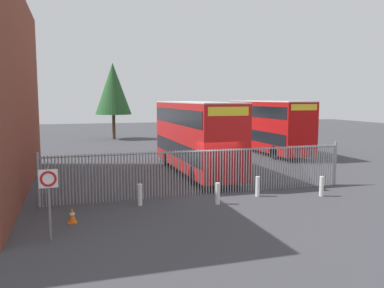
{
  "coord_description": "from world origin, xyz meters",
  "views": [
    {
      "loc": [
        -6.67,
        -17.6,
        4.61
      ],
      "look_at": [
        0.0,
        4.0,
        2.0
      ],
      "focal_mm": 36.81,
      "sensor_mm": 36.0,
      "label": 1
    }
  ],
  "objects_px": {
    "double_decker_bus_behind_fence_left": "(268,125)",
    "bollard_near_left": "(140,195)",
    "bollard_far_right": "(321,186)",
    "bollard_near_right": "(258,186)",
    "double_decker_bus_near_gate": "(195,134)",
    "bollard_center_front": "(218,193)",
    "traffic_cone_by_gate": "(72,215)",
    "speed_limit_sign_post": "(49,187)"
  },
  "relations": [
    {
      "from": "double_decker_bus_near_gate",
      "to": "speed_limit_sign_post",
      "type": "height_order",
      "value": "double_decker_bus_near_gate"
    },
    {
      "from": "double_decker_bus_behind_fence_left",
      "to": "bollard_near_left",
      "type": "relative_size",
      "value": 11.38
    },
    {
      "from": "double_decker_bus_near_gate",
      "to": "bollard_far_right",
      "type": "xyz_separation_m",
      "value": [
        3.94,
        -7.47,
        -1.95
      ]
    },
    {
      "from": "bollard_near_right",
      "to": "speed_limit_sign_post",
      "type": "xyz_separation_m",
      "value": [
        -9.12,
        -3.28,
        1.3
      ]
    },
    {
      "from": "double_decker_bus_near_gate",
      "to": "bollard_center_front",
      "type": "bearing_deg",
      "value": -99.88
    },
    {
      "from": "bollard_near_left",
      "to": "traffic_cone_by_gate",
      "type": "height_order",
      "value": "bollard_near_left"
    },
    {
      "from": "bollard_near_right",
      "to": "bollard_far_right",
      "type": "xyz_separation_m",
      "value": [
        2.91,
        -0.88,
        0.0
      ]
    },
    {
      "from": "bollard_center_front",
      "to": "traffic_cone_by_gate",
      "type": "xyz_separation_m",
      "value": [
        -6.12,
        -0.86,
        -0.19
      ]
    },
    {
      "from": "double_decker_bus_behind_fence_left",
      "to": "bollard_near_left",
      "type": "distance_m",
      "value": 18.93
    },
    {
      "from": "double_decker_bus_behind_fence_left",
      "to": "bollard_near_left",
      "type": "height_order",
      "value": "double_decker_bus_behind_fence_left"
    },
    {
      "from": "double_decker_bus_behind_fence_left",
      "to": "bollard_center_front",
      "type": "height_order",
      "value": "double_decker_bus_behind_fence_left"
    },
    {
      "from": "bollard_center_front",
      "to": "bollard_far_right",
      "type": "bearing_deg",
      "value": -1.43
    },
    {
      "from": "double_decker_bus_near_gate",
      "to": "bollard_near_left",
      "type": "xyz_separation_m",
      "value": [
        -4.57,
        -6.56,
        -1.95
      ]
    },
    {
      "from": "bollard_far_right",
      "to": "bollard_near_right",
      "type": "bearing_deg",
      "value": 163.18
    },
    {
      "from": "double_decker_bus_behind_fence_left",
      "to": "speed_limit_sign_post",
      "type": "xyz_separation_m",
      "value": [
        -16.74,
        -16.71,
        -0.65
      ]
    },
    {
      "from": "double_decker_bus_behind_fence_left",
      "to": "bollard_center_front",
      "type": "xyz_separation_m",
      "value": [
        -9.93,
        -14.18,
        -1.95
      ]
    },
    {
      "from": "double_decker_bus_behind_fence_left",
      "to": "bollard_center_front",
      "type": "bearing_deg",
      "value": -125.01
    },
    {
      "from": "double_decker_bus_behind_fence_left",
      "to": "bollard_far_right",
      "type": "height_order",
      "value": "double_decker_bus_behind_fence_left"
    },
    {
      "from": "traffic_cone_by_gate",
      "to": "double_decker_bus_near_gate",
      "type": "bearing_deg",
      "value": 47.95
    },
    {
      "from": "bollard_center_front",
      "to": "double_decker_bus_near_gate",
      "type": "bearing_deg",
      "value": 80.12
    },
    {
      "from": "bollard_near_right",
      "to": "traffic_cone_by_gate",
      "type": "distance_m",
      "value": 8.58
    },
    {
      "from": "bollard_near_right",
      "to": "traffic_cone_by_gate",
      "type": "bearing_deg",
      "value": -169.17
    },
    {
      "from": "double_decker_bus_behind_fence_left",
      "to": "bollard_near_right",
      "type": "relative_size",
      "value": 11.38
    },
    {
      "from": "bollard_near_right",
      "to": "traffic_cone_by_gate",
      "type": "relative_size",
      "value": 1.61
    },
    {
      "from": "bollard_far_right",
      "to": "traffic_cone_by_gate",
      "type": "relative_size",
      "value": 1.61
    },
    {
      "from": "double_decker_bus_behind_fence_left",
      "to": "bollard_center_front",
      "type": "distance_m",
      "value": 17.42
    },
    {
      "from": "bollard_near_left",
      "to": "bollard_far_right",
      "type": "height_order",
      "value": "same"
    },
    {
      "from": "bollard_far_right",
      "to": "speed_limit_sign_post",
      "type": "height_order",
      "value": "speed_limit_sign_post"
    },
    {
      "from": "double_decker_bus_near_gate",
      "to": "bollard_near_left",
      "type": "relative_size",
      "value": 11.38
    },
    {
      "from": "bollard_far_right",
      "to": "bollard_near_left",
      "type": "bearing_deg",
      "value": 173.87
    },
    {
      "from": "bollard_near_left",
      "to": "bollard_near_right",
      "type": "relative_size",
      "value": 1.0
    },
    {
      "from": "double_decker_bus_near_gate",
      "to": "double_decker_bus_behind_fence_left",
      "type": "relative_size",
      "value": 1.0
    },
    {
      "from": "bollard_near_right",
      "to": "bollard_far_right",
      "type": "height_order",
      "value": "same"
    },
    {
      "from": "double_decker_bus_near_gate",
      "to": "traffic_cone_by_gate",
      "type": "relative_size",
      "value": 18.32
    },
    {
      "from": "double_decker_bus_behind_fence_left",
      "to": "bollard_far_right",
      "type": "distance_m",
      "value": 15.2
    },
    {
      "from": "traffic_cone_by_gate",
      "to": "bollard_far_right",
      "type": "bearing_deg",
      "value": 3.7
    },
    {
      "from": "bollard_far_right",
      "to": "traffic_cone_by_gate",
      "type": "xyz_separation_m",
      "value": [
        -11.34,
        -0.73,
        -0.19
      ]
    },
    {
      "from": "double_decker_bus_near_gate",
      "to": "bollard_center_front",
      "type": "xyz_separation_m",
      "value": [
        -1.28,
        -7.34,
        -1.95
      ]
    },
    {
      "from": "double_decker_bus_near_gate",
      "to": "bollard_center_front",
      "type": "distance_m",
      "value": 7.7
    },
    {
      "from": "double_decker_bus_near_gate",
      "to": "traffic_cone_by_gate",
      "type": "xyz_separation_m",
      "value": [
        -7.4,
        -8.21,
        -2.13
      ]
    },
    {
      "from": "bollard_center_front",
      "to": "bollard_far_right",
      "type": "xyz_separation_m",
      "value": [
        5.22,
        -0.13,
        0.0
      ]
    },
    {
      "from": "double_decker_bus_behind_fence_left",
      "to": "speed_limit_sign_post",
      "type": "bearing_deg",
      "value": -135.06
    }
  ]
}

